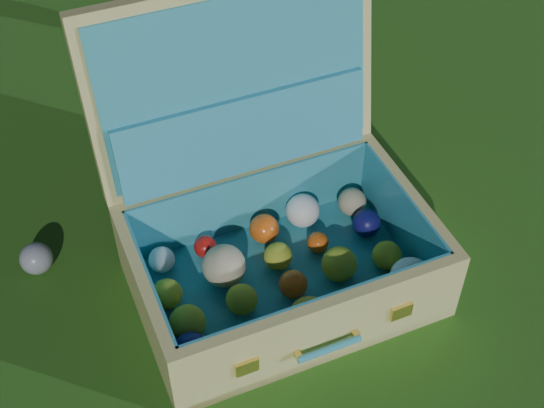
{
  "coord_description": "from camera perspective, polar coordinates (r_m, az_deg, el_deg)",
  "views": [
    {
      "loc": [
        -0.46,
        -1.22,
        1.4
      ],
      "look_at": [
        -0.12,
        -0.08,
        0.2
      ],
      "focal_mm": 50.0,
      "sensor_mm": 36.0,
      "label": 1
    }
  ],
  "objects": [
    {
      "name": "ground",
      "position": [
        1.92,
        2.72,
        -1.79
      ],
      "size": [
        60.0,
        60.0,
        0.0
      ],
      "primitive_type": "plane",
      "color": "#215114",
      "rests_on": "ground"
    },
    {
      "name": "suitcase",
      "position": [
        1.7,
        -0.32,
        -0.58
      ],
      "size": [
        0.72,
        0.63,
        0.63
      ],
      "rotation": [
        0.0,
        0.0,
        0.11
      ],
      "color": "#CEC16E",
      "rests_on": "ground"
    },
    {
      "name": "stray_ball",
      "position": [
        1.88,
        -17.33,
        -3.94
      ],
      "size": [
        0.08,
        0.08,
        0.08
      ],
      "primitive_type": "sphere",
      "color": "teal",
      "rests_on": "ground"
    }
  ]
}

